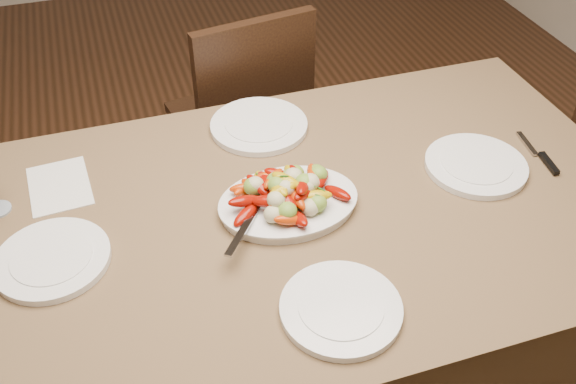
# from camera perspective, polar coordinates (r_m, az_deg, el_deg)

# --- Properties ---
(floor) EXTENTS (6.00, 6.00, 0.00)m
(floor) POSITION_cam_1_polar(r_m,az_deg,el_deg) (2.32, -7.35, -12.04)
(floor) COLOR #361E10
(floor) RESTS_ON ground
(dining_table) EXTENTS (1.84, 1.04, 0.76)m
(dining_table) POSITION_cam_1_polar(r_m,az_deg,el_deg) (1.87, -0.00, -10.31)
(dining_table) COLOR brown
(dining_table) RESTS_ON ground
(chair_far) EXTENTS (0.49, 0.49, 0.95)m
(chair_far) POSITION_cam_1_polar(r_m,az_deg,el_deg) (2.42, -4.60, 6.50)
(chair_far) COLOR black
(chair_far) RESTS_ON ground
(serving_platter) EXTENTS (0.34, 0.25, 0.02)m
(serving_platter) POSITION_cam_1_polar(r_m,az_deg,el_deg) (1.59, 0.03, -1.13)
(serving_platter) COLOR white
(serving_platter) RESTS_ON dining_table
(roasted_vegetables) EXTENTS (0.28, 0.19, 0.09)m
(roasted_vegetables) POSITION_cam_1_polar(r_m,az_deg,el_deg) (1.55, 0.03, 0.43)
(roasted_vegetables) COLOR #7B0A02
(roasted_vegetables) RESTS_ON serving_platter
(serving_spoon) EXTENTS (0.26, 0.21, 0.03)m
(serving_spoon) POSITION_cam_1_polar(r_m,az_deg,el_deg) (1.53, -1.86, -1.49)
(serving_spoon) COLOR #9EA0A8
(serving_spoon) RESTS_ON serving_platter
(plate_left) EXTENTS (0.26, 0.26, 0.02)m
(plate_left) POSITION_cam_1_polar(r_m,az_deg,el_deg) (1.56, -20.20, -5.66)
(plate_left) COLOR white
(plate_left) RESTS_ON dining_table
(plate_right) EXTENTS (0.27, 0.27, 0.02)m
(plate_right) POSITION_cam_1_polar(r_m,az_deg,el_deg) (1.79, 16.35, 2.27)
(plate_right) COLOR white
(plate_right) RESTS_ON dining_table
(plate_far) EXTENTS (0.28, 0.28, 0.02)m
(plate_far) POSITION_cam_1_polar(r_m,az_deg,el_deg) (1.87, -2.60, 5.89)
(plate_far) COLOR white
(plate_far) RESTS_ON dining_table
(plate_near) EXTENTS (0.26, 0.26, 0.02)m
(plate_near) POSITION_cam_1_polar(r_m,az_deg,el_deg) (1.37, 4.72, -10.31)
(plate_near) COLOR white
(plate_near) RESTS_ON dining_table
(menu_card) EXTENTS (0.16, 0.22, 0.00)m
(menu_card) POSITION_cam_1_polar(r_m,az_deg,el_deg) (1.77, -19.65, 0.52)
(menu_card) COLOR silver
(menu_card) RESTS_ON dining_table
(table_knife) EXTENTS (0.04, 0.20, 0.01)m
(table_knife) POSITION_cam_1_polar(r_m,az_deg,el_deg) (1.89, 21.38, 3.09)
(table_knife) COLOR #9EA0A8
(table_knife) RESTS_ON dining_table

